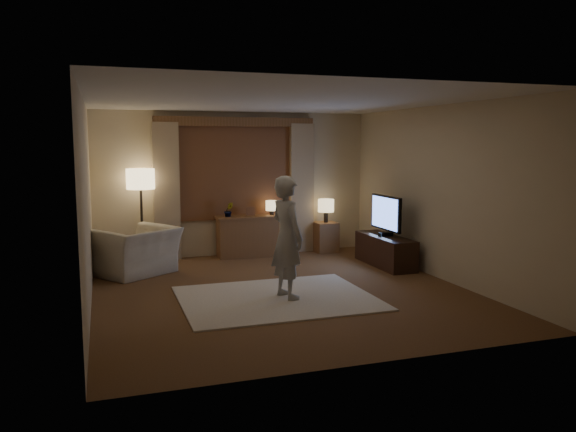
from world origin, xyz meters
name	(u,v)px	position (x,y,z in m)	size (l,w,h in m)	color
room	(271,192)	(0.00, 0.50, 1.33)	(5.04, 5.54, 2.64)	brown
rug	(277,298)	(-0.18, -0.38, 0.01)	(2.50, 2.00, 0.02)	beige
sideboard	(251,237)	(0.22, 2.50, 0.35)	(1.20, 0.40, 0.70)	brown
picture_frame	(251,212)	(0.22, 2.50, 0.80)	(0.16, 0.02, 0.20)	brown
plant	(229,210)	(-0.18, 2.50, 0.85)	(0.17, 0.13, 0.30)	#999999
table_lamp_sideboard	(272,206)	(0.62, 2.50, 0.90)	(0.22, 0.22, 0.30)	black
floor_lamp	(141,184)	(-1.69, 2.48, 1.35)	(0.47, 0.47, 1.61)	black
armchair	(136,251)	(-1.84, 1.66, 0.37)	(1.13, 0.98, 0.73)	beige
side_table	(326,237)	(1.66, 2.45, 0.28)	(0.40, 0.40, 0.56)	brown
table_lamp_side	(326,206)	(1.66, 2.45, 0.87)	(0.30, 0.30, 0.44)	black
tv_stand	(385,251)	(2.15, 1.01, 0.25)	(0.45, 1.40, 0.50)	black
tv	(386,214)	(2.15, 1.01, 0.87)	(0.23, 0.94, 0.68)	black
person	(287,237)	(-0.05, -0.40, 0.82)	(0.58, 0.38, 1.60)	#AEAAA1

